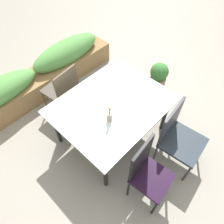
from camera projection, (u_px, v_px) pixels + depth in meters
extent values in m
plane|color=gray|center=(115.00, 139.00, 3.24)|extent=(12.00, 12.00, 0.00)
cube|color=silver|center=(112.00, 105.00, 2.73)|extent=(1.46, 1.18, 0.03)
cube|color=black|center=(112.00, 106.00, 2.75)|extent=(1.43, 1.16, 0.02)
cylinder|color=black|center=(105.00, 174.00, 2.53)|extent=(0.06, 0.06, 0.69)
cylinder|color=black|center=(165.00, 114.00, 3.09)|extent=(0.06, 0.06, 0.69)
cylinder|color=black|center=(56.00, 128.00, 2.94)|extent=(0.06, 0.06, 0.69)
cylinder|color=black|center=(117.00, 82.00, 3.50)|extent=(0.06, 0.06, 0.69)
cube|color=#4B4239|center=(60.00, 90.00, 3.25)|extent=(0.48, 0.48, 0.04)
cube|color=#4C3D2D|center=(67.00, 84.00, 2.99)|extent=(0.41, 0.08, 0.45)
cylinder|color=#4C3D2D|center=(45.00, 102.00, 3.40)|extent=(0.03, 0.03, 0.44)
cylinder|color=#4C3D2D|center=(63.00, 87.00, 3.60)|extent=(0.03, 0.03, 0.44)
cylinder|color=#4C3D2D|center=(63.00, 113.00, 3.26)|extent=(0.03, 0.03, 0.44)
cylinder|color=#4C3D2D|center=(80.00, 98.00, 3.45)|extent=(0.03, 0.03, 0.44)
cube|color=black|center=(152.00, 179.00, 2.38)|extent=(0.44, 0.44, 0.04)
cube|color=black|center=(141.00, 159.00, 2.24)|extent=(0.38, 0.07, 0.52)
cylinder|color=black|center=(170.00, 183.00, 2.59)|extent=(0.03, 0.03, 0.45)
cylinder|color=black|center=(154.00, 208.00, 2.41)|extent=(0.03, 0.03, 0.45)
cylinder|color=black|center=(145.00, 166.00, 2.72)|extent=(0.03, 0.03, 0.45)
cylinder|color=black|center=(128.00, 188.00, 2.55)|extent=(0.03, 0.03, 0.45)
cube|color=#28313A|center=(183.00, 143.00, 2.70)|extent=(0.55, 0.55, 0.04)
cube|color=#2D2D33|center=(171.00, 122.00, 2.58)|extent=(0.47, 0.08, 0.50)
cylinder|color=#2D2D33|center=(201.00, 148.00, 2.90)|extent=(0.03, 0.03, 0.42)
cylinder|color=#2D2D33|center=(187.00, 174.00, 2.67)|extent=(0.03, 0.03, 0.42)
cylinder|color=#2D2D33|center=(171.00, 131.00, 3.07)|extent=(0.03, 0.03, 0.42)
cylinder|color=#2D2D33|center=(155.00, 154.00, 2.85)|extent=(0.03, 0.03, 0.42)
cylinder|color=tan|center=(109.00, 117.00, 2.52)|extent=(0.07, 0.07, 0.12)
cylinder|color=#47843D|center=(109.00, 112.00, 2.44)|extent=(0.01, 0.01, 0.16)
sphere|color=#EFCC4C|center=(109.00, 108.00, 2.38)|extent=(0.03, 0.03, 0.03)
cylinder|color=#47843D|center=(109.00, 112.00, 2.45)|extent=(0.01, 0.01, 0.14)
sphere|color=pink|center=(109.00, 109.00, 2.40)|extent=(0.03, 0.03, 0.03)
cylinder|color=#47843D|center=(110.00, 112.00, 2.47)|extent=(0.01, 0.01, 0.11)
sphere|color=#EFCC4C|center=(110.00, 109.00, 2.43)|extent=(0.04, 0.04, 0.04)
cylinder|color=#47843D|center=(109.00, 112.00, 2.45)|extent=(0.01, 0.01, 0.14)
sphere|color=pink|center=(109.00, 108.00, 2.40)|extent=(0.03, 0.03, 0.03)
cube|color=olive|center=(39.00, 84.00, 3.70)|extent=(3.03, 0.50, 0.38)
ellipsoid|color=#569347|center=(66.00, 52.00, 3.76)|extent=(1.36, 0.45, 0.40)
cylinder|color=gray|center=(157.00, 83.00, 3.79)|extent=(0.28, 0.28, 0.27)
sphere|color=#387233|center=(159.00, 72.00, 3.58)|extent=(0.31, 0.31, 0.31)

